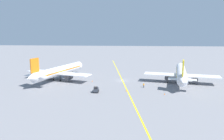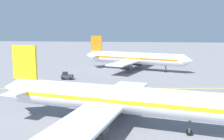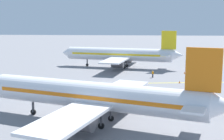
{
  "view_description": "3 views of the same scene",
  "coord_description": "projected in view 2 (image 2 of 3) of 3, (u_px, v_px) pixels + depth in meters",
  "views": [
    {
      "loc": [
        2.43,
        -86.1,
        20.06
      ],
      "look_at": [
        -4.12,
        -1.79,
        4.65
      ],
      "focal_mm": 35.0,
      "sensor_mm": 36.0,
      "label": 1
    },
    {
      "loc": [
        56.14,
        2.65,
        13.0
      ],
      "look_at": [
        -4.15,
        -5.22,
        3.35
      ],
      "focal_mm": 42.0,
      "sensor_mm": 36.0,
      "label": 2
    },
    {
      "loc": [
        -65.36,
        -6.21,
        13.76
      ],
      "look_at": [
        1.13,
        -1.05,
        2.8
      ],
      "focal_mm": 50.0,
      "sensor_mm": 36.0,
      "label": 3
    }
  ],
  "objects": [
    {
      "name": "ground_crew_worker",
      "position": [
        78.0,
        91.0,
        50.82
      ],
      "size": [
        0.43,
        0.45,
        1.68
      ],
      "color": "#23232D",
      "rests_on": "ground"
    },
    {
      "name": "apron_yellow_centreline",
      "position": [
        133.0,
        88.0,
        57.35
      ],
      "size": [
        17.0,
        118.9,
        0.01
      ],
      "primitive_type": "cube",
      "rotation": [
        0.0,
        0.0,
        0.14
      ],
      "color": "yellow",
      "rests_on": "ground"
    },
    {
      "name": "baggage_tug_dark",
      "position": [
        67.0,
        76.0,
        67.45
      ],
      "size": [
        1.83,
        3.04,
        2.11
      ],
      "color": "#333842",
      "rests_on": "ground"
    },
    {
      "name": "airplane_adjacent_stand",
      "position": [
        112.0,
        99.0,
        34.78
      ],
      "size": [
        28.47,
        35.34,
        10.6
      ],
      "color": "white",
      "rests_on": "ground"
    },
    {
      "name": "ground_plane",
      "position": [
        133.0,
        88.0,
        57.35
      ],
      "size": [
        400.0,
        400.0,
        0.0
      ],
      "primitive_type": "plane",
      "color": "slate"
    },
    {
      "name": "airplane_at_gate",
      "position": [
        134.0,
        58.0,
        82.18
      ],
      "size": [
        28.22,
        34.63,
        10.6
      ],
      "color": "white",
      "rests_on": "ground"
    },
    {
      "name": "traffic_cone_near_nose",
      "position": [
        24.0,
        101.0,
        46.14
      ],
      "size": [
        0.32,
        0.32,
        0.55
      ],
      "primitive_type": "cone",
      "color": "orange",
      "rests_on": "ground"
    },
    {
      "name": "traffic_cone_mid_apron",
      "position": [
        61.0,
        87.0,
        57.63
      ],
      "size": [
        0.32,
        0.32,
        0.55
      ],
      "primitive_type": "cone",
      "color": "orange",
      "rests_on": "ground"
    },
    {
      "name": "traffic_cone_by_wingtip",
      "position": [
        125.0,
        77.0,
        69.31
      ],
      "size": [
        0.32,
        0.32,
        0.55
      ],
      "primitive_type": "cone",
      "color": "orange",
      "rests_on": "ground"
    }
  ]
}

